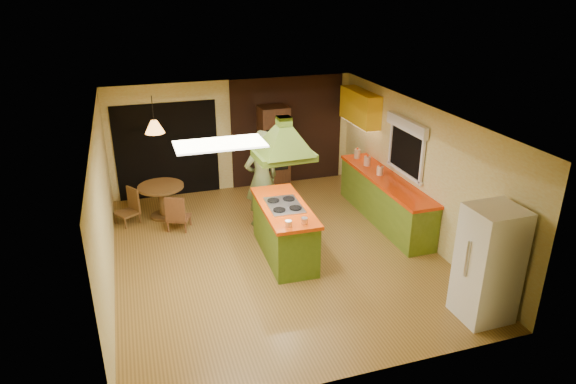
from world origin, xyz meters
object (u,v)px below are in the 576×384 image
object	(u,v)px
wall_oven	(274,148)
canister_large	(357,154)
refrigerator	(488,264)
dining_table	(162,195)
kitchen_island	(284,230)
man	(262,179)

from	to	relation	value
wall_oven	canister_large	world-z (taller)	wall_oven
canister_large	refrigerator	bearing A→B (deg)	-91.06
wall_oven	dining_table	size ratio (longest dim) A/B	2.11
wall_oven	dining_table	bearing A→B (deg)	-163.43
dining_table	kitchen_island	bearing A→B (deg)	-49.74
man	kitchen_island	bearing A→B (deg)	80.24
man	dining_table	bearing A→B (deg)	-38.81
man	wall_oven	bearing A→B (deg)	-125.09
wall_oven	refrigerator	bearing A→B (deg)	-76.28
dining_table	canister_large	bearing A→B (deg)	-3.59
canister_large	kitchen_island	bearing A→B (deg)	-138.91
kitchen_island	man	bearing A→B (deg)	93.87
wall_oven	dining_table	xyz separation A→B (m)	(-2.60, -0.83, -0.48)
refrigerator	man	bearing A→B (deg)	119.23
canister_large	wall_oven	bearing A→B (deg)	145.21
kitchen_island	wall_oven	size ratio (longest dim) A/B	1.00
man	canister_large	world-z (taller)	man
canister_large	dining_table	bearing A→B (deg)	176.41
man	wall_oven	distance (m)	1.92
man	dining_table	size ratio (longest dim) A/B	2.11
dining_table	canister_large	xyz separation A→B (m)	(4.17, -0.26, 0.54)
refrigerator	dining_table	world-z (taller)	refrigerator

